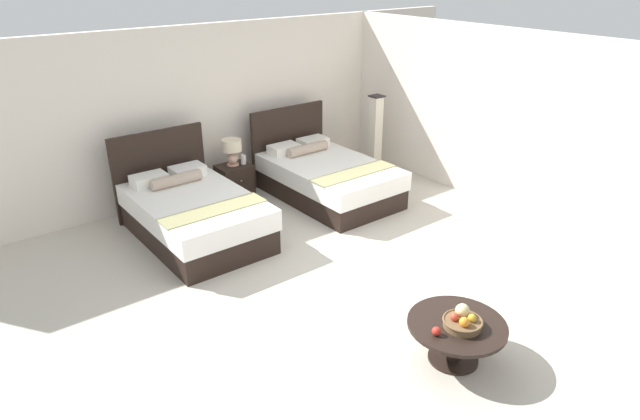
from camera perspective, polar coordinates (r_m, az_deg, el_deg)
The scene contains 12 objects.
ground_plane at distance 6.60m, azimuth 3.72°, elevation -6.35°, with size 9.59×10.27×0.02m, color beige.
wall_back at distance 8.70m, azimuth -10.86°, elevation 10.11°, with size 9.59×0.12×2.52m, color white.
wall_side_right at distance 8.47m, azimuth 17.75°, elevation 8.98°, with size 0.12×5.87×2.52m, color white.
bed_near_window at distance 7.40m, azimuth -12.95°, elevation -0.36°, with size 1.35×2.10×1.23m.
bed_near_corner at distance 8.46m, azimuth 0.61°, elevation 3.43°, with size 1.37×2.17×1.21m.
nightstand at distance 8.51m, azimuth -8.77°, elevation 2.88°, with size 0.50×0.41×0.54m.
table_lamp at distance 8.35m, azimuth -9.07°, elevation 6.25°, with size 0.29×0.29×0.40m.
vase at distance 8.43m, azimuth -7.90°, elevation 5.20°, with size 0.08×0.08×0.15m.
coffee_table at distance 5.25m, azimuth 13.86°, elevation -12.10°, with size 0.89×0.89×0.40m.
fruit_bowl at distance 5.13m, azimuth 14.48°, elevation -10.98°, with size 0.35×0.35×0.18m.
loose_apple at distance 4.99m, azimuth 11.90°, elevation -12.13°, with size 0.08×0.08×0.08m.
floor_lamp_corner at distance 9.45m, azimuth 5.71°, elevation 7.77°, with size 0.21×0.21×1.32m.
Camera 1 is at (-3.79, -4.20, 3.39)m, focal length 31.05 mm.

